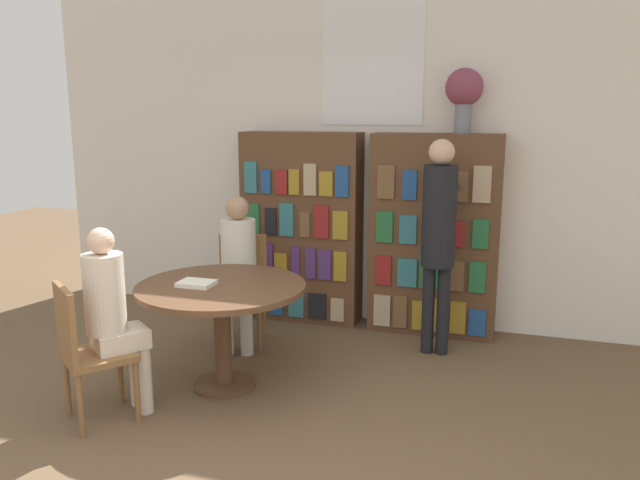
{
  "coord_description": "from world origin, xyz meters",
  "views": [
    {
      "loc": [
        1.26,
        -2.2,
        1.93
      ],
      "look_at": [
        -0.01,
        1.81,
        1.05
      ],
      "focal_mm": 35.0,
      "sensor_mm": 36.0,
      "label": 1
    }
  ],
  "objects_px": {
    "bookshelf_left": "(302,228)",
    "reading_table": "(222,302)",
    "chair_left_side": "(242,283)",
    "seated_reader_right": "(113,312)",
    "chair_near_camera": "(85,347)",
    "librarian_standing": "(439,227)",
    "seated_reader_left": "(238,263)",
    "bookshelf_right": "(434,236)",
    "flower_vase": "(464,92)"
  },
  "relations": [
    {
      "from": "chair_left_side",
      "to": "seated_reader_right",
      "type": "relative_size",
      "value": 0.73
    },
    {
      "from": "seated_reader_left",
      "to": "librarian_standing",
      "type": "distance_m",
      "value": 1.62
    },
    {
      "from": "flower_vase",
      "to": "seated_reader_right",
      "type": "xyz_separation_m",
      "value": [
        -1.9,
        -2.17,
        -1.38
      ]
    },
    {
      "from": "chair_near_camera",
      "to": "seated_reader_right",
      "type": "height_order",
      "value": "seated_reader_right"
    },
    {
      "from": "reading_table",
      "to": "chair_near_camera",
      "type": "height_order",
      "value": "chair_near_camera"
    },
    {
      "from": "chair_near_camera",
      "to": "seated_reader_left",
      "type": "distance_m",
      "value": 1.51
    },
    {
      "from": "bookshelf_right",
      "to": "reading_table",
      "type": "distance_m",
      "value": 2.03
    },
    {
      "from": "chair_left_side",
      "to": "chair_near_camera",
      "type": "bearing_deg",
      "value": 63.0
    },
    {
      "from": "flower_vase",
      "to": "librarian_standing",
      "type": "bearing_deg",
      "value": -101.24
    },
    {
      "from": "flower_vase",
      "to": "seated_reader_left",
      "type": "distance_m",
      "value": 2.31
    },
    {
      "from": "flower_vase",
      "to": "chair_left_side",
      "type": "xyz_separation_m",
      "value": [
        -1.7,
        -0.7,
        -1.57
      ]
    },
    {
      "from": "chair_left_side",
      "to": "seated_reader_right",
      "type": "bearing_deg",
      "value": 66.22
    },
    {
      "from": "reading_table",
      "to": "chair_left_side",
      "type": "relative_size",
      "value": 1.3
    },
    {
      "from": "bookshelf_left",
      "to": "chair_left_side",
      "type": "distance_m",
      "value": 0.84
    },
    {
      "from": "reading_table",
      "to": "seated_reader_left",
      "type": "height_order",
      "value": "seated_reader_left"
    },
    {
      "from": "seated_reader_right",
      "to": "chair_near_camera",
      "type": "bearing_deg",
      "value": -90.0
    },
    {
      "from": "bookshelf_right",
      "to": "librarian_standing",
      "type": "height_order",
      "value": "bookshelf_right"
    },
    {
      "from": "bookshelf_right",
      "to": "seated_reader_right",
      "type": "bearing_deg",
      "value": -128.12
    },
    {
      "from": "flower_vase",
      "to": "seated_reader_right",
      "type": "relative_size",
      "value": 0.43
    },
    {
      "from": "bookshelf_left",
      "to": "reading_table",
      "type": "distance_m",
      "value": 1.61
    },
    {
      "from": "flower_vase",
      "to": "librarian_standing",
      "type": "height_order",
      "value": "flower_vase"
    },
    {
      "from": "bookshelf_left",
      "to": "seated_reader_left",
      "type": "xyz_separation_m",
      "value": [
        -0.24,
        -0.87,
        -0.14
      ]
    },
    {
      "from": "reading_table",
      "to": "seated_reader_left",
      "type": "xyz_separation_m",
      "value": [
        -0.21,
        0.72,
        0.1
      ]
    },
    {
      "from": "chair_left_side",
      "to": "librarian_standing",
      "type": "xyz_separation_m",
      "value": [
        1.6,
        0.2,
        0.53
      ]
    },
    {
      "from": "bookshelf_left",
      "to": "flower_vase",
      "type": "bearing_deg",
      "value": 0.2
    },
    {
      "from": "bookshelf_right",
      "to": "chair_near_camera",
      "type": "xyz_separation_m",
      "value": [
        -1.81,
        -2.31,
        -0.36
      ]
    },
    {
      "from": "seated_reader_left",
      "to": "bookshelf_right",
      "type": "bearing_deg",
      "value": -165.14
    },
    {
      "from": "reading_table",
      "to": "chair_left_side",
      "type": "bearing_deg",
      "value": 106.0
    },
    {
      "from": "flower_vase",
      "to": "chair_left_side",
      "type": "relative_size",
      "value": 0.59
    },
    {
      "from": "bookshelf_left",
      "to": "bookshelf_right",
      "type": "distance_m",
      "value": 1.21
    },
    {
      "from": "librarian_standing",
      "to": "chair_near_camera",
      "type": "bearing_deg",
      "value": -136.53
    },
    {
      "from": "bookshelf_right",
      "to": "seated_reader_right",
      "type": "distance_m",
      "value": 2.76
    },
    {
      "from": "librarian_standing",
      "to": "bookshelf_right",
      "type": "bearing_deg",
      "value": 101.11
    },
    {
      "from": "bookshelf_right",
      "to": "chair_left_side",
      "type": "distance_m",
      "value": 1.69
    },
    {
      "from": "reading_table",
      "to": "chair_near_camera",
      "type": "relative_size",
      "value": 1.3
    },
    {
      "from": "librarian_standing",
      "to": "seated_reader_left",
      "type": "bearing_deg",
      "value": -166.66
    },
    {
      "from": "bookshelf_left",
      "to": "librarian_standing",
      "type": "xyz_separation_m",
      "value": [
        1.31,
        -0.5,
        0.17
      ]
    },
    {
      "from": "reading_table",
      "to": "seated_reader_left",
      "type": "bearing_deg",
      "value": 106.0
    },
    {
      "from": "chair_near_camera",
      "to": "chair_left_side",
      "type": "xyz_separation_m",
      "value": [
        0.31,
        1.62,
        0.0
      ]
    },
    {
      "from": "bookshelf_left",
      "to": "reading_table",
      "type": "height_order",
      "value": "bookshelf_left"
    },
    {
      "from": "chair_left_side",
      "to": "seated_reader_left",
      "type": "relative_size",
      "value": 0.72
    },
    {
      "from": "bookshelf_right",
      "to": "librarian_standing",
      "type": "xyz_separation_m",
      "value": [
        0.1,
        -0.5,
        0.17
      ]
    },
    {
      "from": "bookshelf_right",
      "to": "seated_reader_left",
      "type": "bearing_deg",
      "value": -149.14
    },
    {
      "from": "bookshelf_right",
      "to": "seated_reader_left",
      "type": "height_order",
      "value": "bookshelf_right"
    },
    {
      "from": "bookshelf_left",
      "to": "flower_vase",
      "type": "relative_size",
      "value": 3.3
    },
    {
      "from": "chair_left_side",
      "to": "seated_reader_right",
      "type": "height_order",
      "value": "seated_reader_right"
    },
    {
      "from": "seated_reader_right",
      "to": "librarian_standing",
      "type": "distance_m",
      "value": 2.48
    },
    {
      "from": "reading_table",
      "to": "flower_vase",
      "type": "bearing_deg",
      "value": 47.75
    },
    {
      "from": "reading_table",
      "to": "chair_near_camera",
      "type": "xyz_separation_m",
      "value": [
        -0.57,
        -0.73,
        -0.12
      ]
    },
    {
      "from": "bookshelf_left",
      "to": "reading_table",
      "type": "relative_size",
      "value": 1.48
    }
  ]
}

